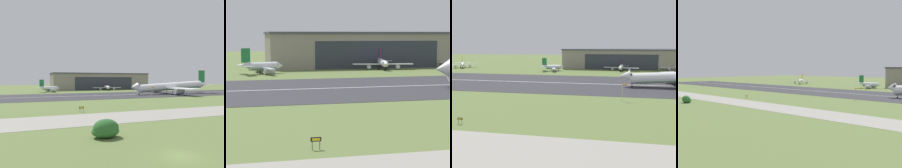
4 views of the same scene
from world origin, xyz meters
The scene contains 7 objects.
ground_plane centered at (0.00, 49.91, 0.00)m, with size 619.81×619.81×0.00m, color olive.
runway_strip centered at (0.00, 99.81, 0.03)m, with size 379.81×50.38×0.06m, color #333338.
runway_centreline centered at (0.00, 99.81, 0.07)m, with size 341.83×0.70×0.01m, color silver.
hangar_building centered at (45.70, 175.53, 7.61)m, with size 89.44×30.92×15.19m.
airplane_parked_centre centered at (-2.81, 146.41, 2.67)m, with size 17.16×18.79×9.29m.
airplane_parked_east centered at (45.62, 154.58, 2.65)m, with size 24.32×17.96×8.28m.
runway_sign centered at (-3.25, 40.32, 1.17)m, with size 1.34×0.13×1.59m.
Camera 2 is at (-12.93, -11.30, 14.15)m, focal length 70.00 mm.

